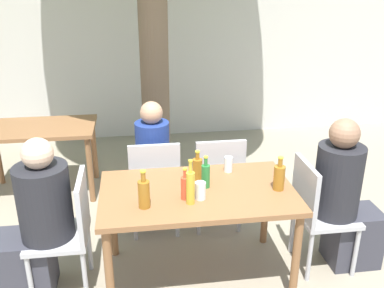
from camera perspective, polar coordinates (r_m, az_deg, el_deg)
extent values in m
plane|color=gray|center=(3.61, 0.70, -16.96)|extent=(30.00, 30.00, 0.00)
cube|color=beige|center=(6.15, -4.02, 13.76)|extent=(10.00, 0.08, 2.80)
cylinder|color=brown|center=(4.83, -5.03, 10.46)|extent=(0.32, 0.32, 2.63)
cube|color=brown|center=(3.20, 0.76, -6.49)|extent=(1.44, 0.86, 0.04)
cylinder|color=brown|center=(3.08, -10.97, -16.74)|extent=(0.06, 0.06, 0.73)
cylinder|color=brown|center=(3.26, 13.71, -14.53)|extent=(0.06, 0.06, 0.73)
cylinder|color=brown|center=(3.68, -10.54, -9.62)|extent=(0.06, 0.06, 0.73)
cylinder|color=brown|center=(3.84, 9.78, -8.19)|extent=(0.06, 0.06, 0.73)
cube|color=brown|center=(4.77, -19.95, 1.96)|extent=(1.19, 0.69, 0.04)
cylinder|color=brown|center=(4.56, -13.42, -3.40)|extent=(0.06, 0.06, 0.73)
cylinder|color=brown|center=(5.09, -12.92, -0.65)|extent=(0.06, 0.06, 0.73)
cube|color=#B2B2B7|center=(3.37, -17.44, -11.68)|extent=(0.44, 0.44, 0.04)
cube|color=#B2B2B7|center=(3.21, -14.39, -7.98)|extent=(0.04, 0.44, 0.45)
cylinder|color=#B2B2B7|center=(3.69, -19.56, -13.20)|extent=(0.04, 0.04, 0.44)
cylinder|color=#B2B2B7|center=(3.39, -20.74, -16.84)|extent=(0.04, 0.04, 0.44)
cylinder|color=#B2B2B7|center=(3.63, -13.54, -13.11)|extent=(0.04, 0.04, 0.44)
cylinder|color=#B2B2B7|center=(3.33, -14.08, -16.84)|extent=(0.04, 0.04, 0.44)
cube|color=#B2B2B7|center=(3.63, 17.43, -9.09)|extent=(0.44, 0.44, 0.04)
cube|color=#B2B2B7|center=(3.43, 14.84, -5.99)|extent=(0.04, 0.44, 0.45)
cylinder|color=#B2B2B7|center=(3.70, 20.98, -13.37)|extent=(0.04, 0.04, 0.44)
cylinder|color=#B2B2B7|center=(3.97, 18.42, -10.36)|extent=(0.04, 0.04, 0.44)
cylinder|color=#B2B2B7|center=(3.54, 15.40, -14.30)|extent=(0.04, 0.04, 0.44)
cylinder|color=#B2B2B7|center=(3.83, 13.21, -11.06)|extent=(0.04, 0.04, 0.44)
cube|color=#B2B2B7|center=(3.97, -5.06, -5.30)|extent=(0.44, 0.44, 0.04)
cube|color=#B2B2B7|center=(3.68, -5.00, -3.35)|extent=(0.44, 0.04, 0.45)
cylinder|color=#B2B2B7|center=(4.26, -2.53, -6.85)|extent=(0.04, 0.04, 0.44)
cylinder|color=#B2B2B7|center=(4.24, -7.69, -7.14)|extent=(0.04, 0.04, 0.44)
cylinder|color=#B2B2B7|center=(3.93, -1.98, -9.50)|extent=(0.04, 0.04, 0.44)
cylinder|color=#B2B2B7|center=(3.91, -7.60, -9.83)|extent=(0.04, 0.04, 0.44)
cube|color=#B2B2B7|center=(4.03, 3.19, -4.79)|extent=(0.44, 0.44, 0.04)
cube|color=#B2B2B7|center=(3.75, 3.85, -2.83)|extent=(0.44, 0.04, 0.45)
cylinder|color=#B2B2B7|center=(4.34, 5.12, -6.32)|extent=(0.04, 0.04, 0.44)
cylinder|color=#B2B2B7|center=(4.28, 0.11, -6.68)|extent=(0.04, 0.04, 0.44)
cylinder|color=#B2B2B7|center=(4.02, 6.33, -8.85)|extent=(0.04, 0.04, 0.44)
cylinder|color=#B2B2B7|center=(3.95, 0.90, -9.29)|extent=(0.04, 0.04, 0.44)
cube|color=#383842|center=(3.55, -21.30, -14.70)|extent=(0.40, 0.34, 0.48)
cylinder|color=#232328|center=(3.23, -19.08, -7.32)|extent=(0.38, 0.38, 0.55)
sphere|color=beige|center=(3.08, -19.94, -1.20)|extent=(0.22, 0.22, 0.22)
cube|color=#383842|center=(3.85, 20.63, -11.44)|extent=(0.40, 0.32, 0.48)
cylinder|color=#232328|center=(3.51, 18.88, -4.66)|extent=(0.36, 0.36, 0.58)
sphere|color=#936B51|center=(3.36, 19.68, 1.32)|extent=(0.23, 0.23, 0.23)
cube|color=#383842|center=(4.30, -5.17, -6.35)|extent=(0.28, 0.40, 0.48)
cylinder|color=navy|center=(3.89, -5.26, -1.01)|extent=(0.31, 0.31, 0.56)
sphere|color=tan|center=(3.77, -5.45, 4.17)|extent=(0.20, 0.20, 0.20)
cylinder|color=gold|center=(2.96, -0.21, -5.90)|extent=(0.06, 0.06, 0.24)
cylinder|color=gold|center=(2.89, -0.21, -3.11)|extent=(0.02, 0.02, 0.08)
cylinder|color=gold|center=(2.87, -0.21, -2.25)|extent=(0.03, 0.03, 0.01)
cylinder|color=#9E661E|center=(2.94, -6.42, -6.70)|extent=(0.08, 0.08, 0.20)
cylinder|color=#9E661E|center=(2.88, -6.53, -4.38)|extent=(0.03, 0.03, 0.07)
cylinder|color=gold|center=(2.87, -6.56, -3.66)|extent=(0.04, 0.04, 0.01)
cylinder|color=#9E661E|center=(3.22, 11.53, -4.46)|extent=(0.08, 0.08, 0.19)
cylinder|color=#9E661E|center=(3.17, 11.70, -2.42)|extent=(0.03, 0.03, 0.07)
cylinder|color=gold|center=(3.15, 11.75, -1.78)|extent=(0.04, 0.04, 0.01)
cylinder|color=#9E661E|center=(3.32, 0.73, -3.36)|extent=(0.08, 0.08, 0.16)
cylinder|color=#9E661E|center=(3.28, 0.74, -1.60)|extent=(0.03, 0.03, 0.06)
cylinder|color=gold|center=(3.26, 0.74, -1.04)|extent=(0.04, 0.04, 0.01)
cylinder|color=#287A38|center=(3.19, 1.83, -4.33)|extent=(0.06, 0.06, 0.18)
cylinder|color=#287A38|center=(3.14, 1.85, -2.37)|extent=(0.03, 0.03, 0.06)
cylinder|color=gold|center=(3.13, 1.86, -1.75)|extent=(0.03, 0.03, 0.01)
cylinder|color=#DB4C2D|center=(3.04, -0.93, -5.90)|extent=(0.06, 0.06, 0.17)
cylinder|color=#DB4C2D|center=(2.99, -0.94, -3.98)|extent=(0.02, 0.02, 0.06)
cylinder|color=gold|center=(2.97, -0.95, -3.37)|extent=(0.03, 0.03, 0.01)
cylinder|color=white|center=(3.46, 4.87, -2.71)|extent=(0.07, 0.07, 0.13)
cylinder|color=white|center=(3.05, 1.18, -6.23)|extent=(0.08, 0.08, 0.13)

